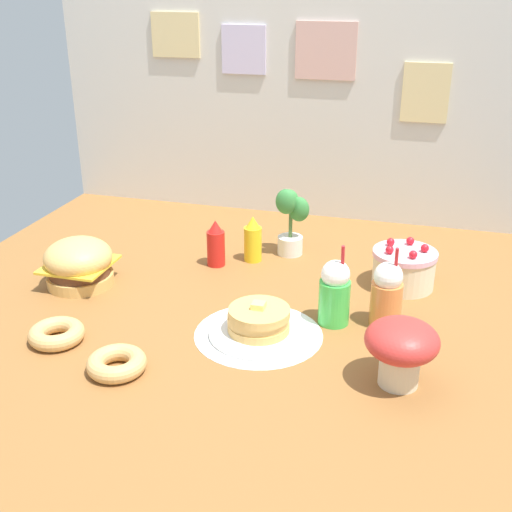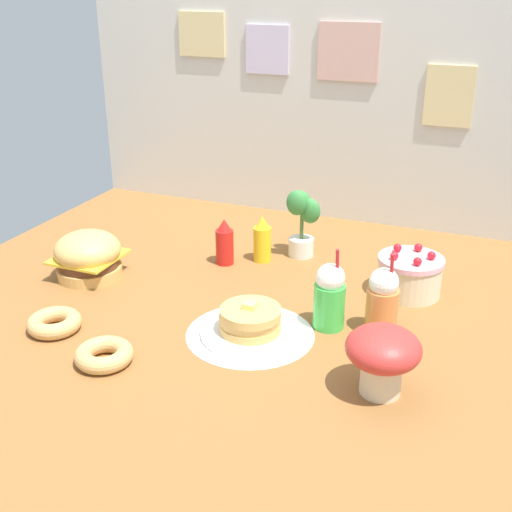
% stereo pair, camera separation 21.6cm
% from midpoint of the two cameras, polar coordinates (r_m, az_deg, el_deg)
% --- Properties ---
extents(ground_plane, '(2.15, 2.09, 0.02)m').
position_cam_midpoint_polar(ground_plane, '(2.16, -0.82, -5.21)').
color(ground_plane, brown).
extents(back_wall, '(2.15, 0.04, 1.09)m').
position_cam_midpoint_polar(back_wall, '(2.91, 7.31, 13.94)').
color(back_wall, beige).
rests_on(back_wall, ground_plane).
extents(doily_mat, '(0.40, 0.40, 0.00)m').
position_cam_midpoint_polar(doily_mat, '(2.02, 2.56, -6.97)').
color(doily_mat, white).
rests_on(doily_mat, ground_plane).
extents(burger, '(0.24, 0.24, 0.17)m').
position_cam_midpoint_polar(burger, '(2.42, -12.13, -0.01)').
color(burger, '#DBA859').
rests_on(burger, ground_plane).
extents(pancake_stack, '(0.31, 0.31, 0.11)m').
position_cam_midpoint_polar(pancake_stack, '(2.00, 2.59, -6.00)').
color(pancake_stack, white).
rests_on(pancake_stack, doily_mat).
extents(layer_cake, '(0.23, 0.23, 0.17)m').
position_cam_midpoint_polar(layer_cake, '(2.33, 15.99, -1.69)').
color(layer_cake, beige).
rests_on(layer_cake, ground_plane).
extents(ketchup_bottle, '(0.07, 0.07, 0.18)m').
position_cam_midpoint_polar(ketchup_bottle, '(2.47, -0.29, 1.10)').
color(ketchup_bottle, red).
rests_on(ketchup_bottle, ground_plane).
extents(mustard_bottle, '(0.07, 0.07, 0.18)m').
position_cam_midpoint_polar(mustard_bottle, '(2.50, 3.03, 1.34)').
color(mustard_bottle, yellow).
rests_on(mustard_bottle, ground_plane).
extents(cream_soda_cup, '(0.10, 0.10, 0.27)m').
position_cam_midpoint_polar(cream_soda_cup, '(2.04, 9.53, -3.59)').
color(cream_soda_cup, green).
rests_on(cream_soda_cup, ground_plane).
extents(orange_float_cup, '(0.10, 0.10, 0.27)m').
position_cam_midpoint_polar(orange_float_cup, '(2.05, 14.07, -3.95)').
color(orange_float_cup, orange).
rests_on(orange_float_cup, ground_plane).
extents(donut_pink_glaze, '(0.17, 0.17, 0.05)m').
position_cam_midpoint_polar(donut_pink_glaze, '(2.10, -14.57, -5.76)').
color(donut_pink_glaze, tan).
rests_on(donut_pink_glaze, ground_plane).
extents(donut_chocolate, '(0.17, 0.17, 0.05)m').
position_cam_midpoint_polar(donut_chocolate, '(1.90, -10.09, -8.61)').
color(donut_chocolate, tan).
rests_on(donut_chocolate, ground_plane).
extents(potted_plant, '(0.13, 0.11, 0.28)m').
position_cam_midpoint_polar(potted_plant, '(2.53, 6.52, 3.09)').
color(potted_plant, white).
rests_on(potted_plant, ground_plane).
extents(mushroom_stool, '(0.20, 0.20, 0.19)m').
position_cam_midpoint_polar(mushroom_stool, '(1.76, 14.63, -8.47)').
color(mushroom_stool, beige).
rests_on(mushroom_stool, ground_plane).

